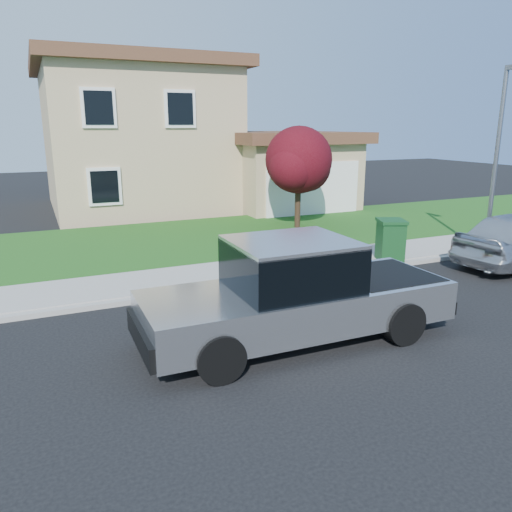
{
  "coord_description": "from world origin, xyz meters",
  "views": [
    {
      "loc": [
        -4.8,
        -8.11,
        3.97
      ],
      "look_at": [
        -0.51,
        1.49,
        1.2
      ],
      "focal_mm": 35.0,
      "sensor_mm": 36.0,
      "label": 1
    }
  ],
  "objects_px": {
    "pickup_truck": "(296,294)",
    "ornamental_tree": "(299,163)",
    "street_lamp": "(499,152)",
    "woman": "(259,275)",
    "trash_bin": "(390,240)"
  },
  "relations": [
    {
      "from": "woman",
      "to": "street_lamp",
      "type": "height_order",
      "value": "street_lamp"
    },
    {
      "from": "trash_bin",
      "to": "woman",
      "type": "bearing_deg",
      "value": -137.19
    },
    {
      "from": "ornamental_tree",
      "to": "pickup_truck",
      "type": "bearing_deg",
      "value": -119.0
    },
    {
      "from": "woman",
      "to": "ornamental_tree",
      "type": "height_order",
      "value": "ornamental_tree"
    },
    {
      "from": "trash_bin",
      "to": "street_lamp",
      "type": "xyz_separation_m",
      "value": [
        3.44,
        -0.41,
        2.44
      ]
    },
    {
      "from": "woman",
      "to": "trash_bin",
      "type": "relative_size",
      "value": 1.46
    },
    {
      "from": "pickup_truck",
      "to": "ornamental_tree",
      "type": "relative_size",
      "value": 1.56
    },
    {
      "from": "pickup_truck",
      "to": "ornamental_tree",
      "type": "distance_m",
      "value": 10.56
    },
    {
      "from": "ornamental_tree",
      "to": "trash_bin",
      "type": "xyz_separation_m",
      "value": [
        -0.07,
        -5.63,
        -1.8
      ]
    },
    {
      "from": "woman",
      "to": "street_lamp",
      "type": "distance_m",
      "value": 8.9
    },
    {
      "from": "trash_bin",
      "to": "pickup_truck",
      "type": "bearing_deg",
      "value": -122.47
    },
    {
      "from": "trash_bin",
      "to": "ornamental_tree",
      "type": "bearing_deg",
      "value": 111.79
    },
    {
      "from": "ornamental_tree",
      "to": "trash_bin",
      "type": "relative_size",
      "value": 3.2
    },
    {
      "from": "pickup_truck",
      "to": "trash_bin",
      "type": "distance_m",
      "value": 6.09
    },
    {
      "from": "street_lamp",
      "to": "pickup_truck",
      "type": "bearing_deg",
      "value": -160.91
    }
  ]
}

